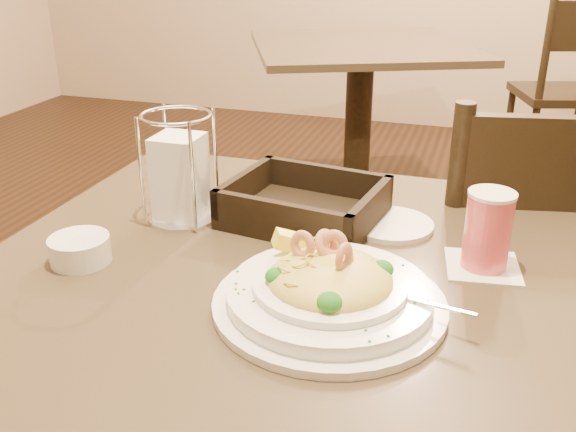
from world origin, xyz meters
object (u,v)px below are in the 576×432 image
(butter_ramekin, at_px, (80,250))
(bread_basket, at_px, (304,208))
(pasta_bowl, at_px, (329,289))
(side_plate, at_px, (391,225))
(main_table, at_px, (284,405))
(dining_chair_far, at_px, (567,87))
(napkin_caddy, at_px, (180,175))
(drink_glass, at_px, (488,231))
(dining_chair_near, at_px, (522,293))
(background_table, at_px, (359,98))

(butter_ramekin, bearing_deg, bread_basket, 41.48)
(pasta_bowl, bearing_deg, side_plate, 82.24)
(main_table, bearing_deg, dining_chair_far, 76.98)
(main_table, bearing_deg, napkin_caddy, 150.00)
(main_table, relative_size, butter_ramekin, 10.22)
(pasta_bowl, bearing_deg, drink_glass, 42.84)
(pasta_bowl, xyz_separation_m, drink_glass, (0.19, 0.17, 0.03))
(dining_chair_near, bearing_deg, bread_basket, 27.39)
(dining_chair_near, distance_m, side_plate, 0.46)
(drink_glass, xyz_separation_m, bread_basket, (-0.29, 0.08, -0.03))
(drink_glass, xyz_separation_m, napkin_caddy, (-0.49, 0.02, 0.02))
(dining_chair_near, relative_size, napkin_caddy, 5.06)
(dining_chair_near, distance_m, bread_basket, 0.57)
(pasta_bowl, bearing_deg, dining_chair_near, 63.50)
(bread_basket, height_order, napkin_caddy, napkin_caddy)
(main_table, distance_m, pasta_bowl, 0.28)
(background_table, bearing_deg, dining_chair_near, -66.52)
(background_table, xyz_separation_m, bread_basket, (0.28, -1.85, 0.26))
(drink_glass, relative_size, bread_basket, 0.43)
(background_table, height_order, dining_chair_near, dining_chair_near)
(bread_basket, bearing_deg, side_plate, 6.94)
(bread_basket, bearing_deg, dining_chair_far, 75.52)
(side_plate, bearing_deg, butter_ramekin, -148.17)
(main_table, relative_size, drink_glass, 7.73)
(background_table, distance_m, pasta_bowl, 2.16)
(dining_chair_near, relative_size, bread_basket, 3.47)
(dining_chair_far, xyz_separation_m, pasta_bowl, (-0.52, -2.68, 0.28))
(main_table, relative_size, background_table, 0.76)
(dining_chair_far, relative_size, butter_ramekin, 10.56)
(dining_chair_far, distance_m, side_plate, 2.47)
(dining_chair_far, bearing_deg, bread_basket, 58.38)
(background_table, relative_size, napkin_caddy, 6.47)
(napkin_caddy, bearing_deg, butter_ramekin, -112.20)
(dining_chair_near, relative_size, butter_ramekin, 10.56)
(bread_basket, height_order, butter_ramekin, bread_basket)
(pasta_bowl, bearing_deg, background_table, 100.50)
(background_table, height_order, bread_basket, bread_basket)
(main_table, distance_m, dining_chair_far, 2.68)
(dining_chair_near, xyz_separation_m, side_plate, (-0.24, -0.29, 0.25))
(drink_glass, bearing_deg, butter_ramekin, -164.09)
(drink_glass, relative_size, napkin_caddy, 0.63)
(bread_basket, bearing_deg, dining_chair_near, 38.76)
(side_plate, bearing_deg, napkin_caddy, -167.75)
(main_table, relative_size, side_plate, 6.51)
(bread_basket, xyz_separation_m, butter_ramekin, (-0.27, -0.24, -0.00))
(butter_ramekin, bearing_deg, dining_chair_near, 39.91)
(background_table, height_order, butter_ramekin, butter_ramekin)
(bread_basket, relative_size, butter_ramekin, 3.05)
(dining_chair_near, height_order, pasta_bowl, dining_chair_near)
(main_table, relative_size, bread_basket, 3.36)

